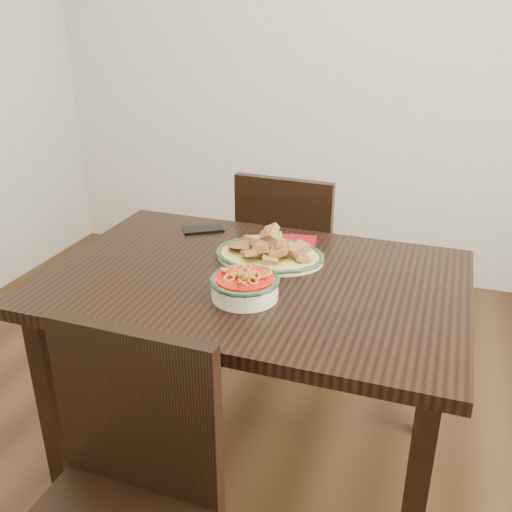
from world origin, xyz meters
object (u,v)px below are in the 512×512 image
(chair_far, at_px, (290,257))
(smartphone, at_px, (203,229))
(dining_table, at_px, (254,300))
(fish_plate, at_px, (270,246))
(chair_near, at_px, (118,500))
(noodle_bowl, at_px, (245,284))

(chair_far, height_order, smartphone, chair_far)
(dining_table, bearing_deg, chair_far, 96.60)
(chair_far, bearing_deg, fish_plate, 101.28)
(chair_near, height_order, noodle_bowl, chair_near)
(chair_far, xyz_separation_m, fish_plate, (0.09, -0.58, 0.30))
(smartphone, bearing_deg, noodle_bowl, -86.59)
(fish_plate, bearing_deg, chair_far, 98.78)
(chair_far, distance_m, smartphone, 0.54)
(dining_table, distance_m, noodle_bowl, 0.20)
(chair_near, relative_size, noodle_bowl, 4.33)
(smartphone, bearing_deg, fish_plate, -60.47)
(chair_far, relative_size, noodle_bowl, 4.33)
(dining_table, height_order, chair_near, chair_near)
(fish_plate, xyz_separation_m, noodle_bowl, (0.02, -0.29, -0.00))
(fish_plate, distance_m, smartphone, 0.36)
(noodle_bowl, bearing_deg, fish_plate, 93.27)
(chair_near, xyz_separation_m, smartphone, (-0.24, 1.03, 0.26))
(chair_far, xyz_separation_m, noodle_bowl, (0.11, -0.86, 0.29))
(chair_near, relative_size, smartphone, 5.93)
(dining_table, relative_size, noodle_bowl, 6.38)
(chair_far, xyz_separation_m, chair_near, (0.01, -1.44, 0.00))
(chair_near, xyz_separation_m, noodle_bowl, (0.10, 0.58, 0.29))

